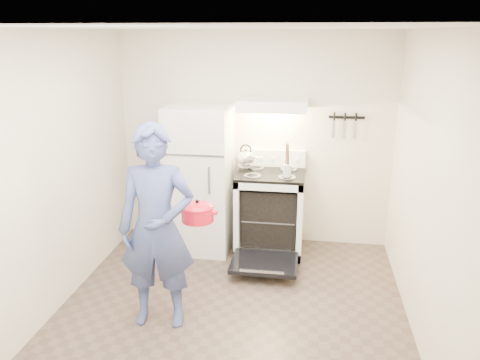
% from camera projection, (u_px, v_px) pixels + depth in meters
% --- Properties ---
extents(floor, '(3.60, 3.60, 0.00)m').
position_uv_depth(floor, '(229.00, 319.00, 4.21)').
color(floor, '#4F4337').
rests_on(floor, ground).
extents(back_wall, '(3.20, 0.02, 2.50)m').
position_uv_depth(back_wall, '(254.00, 140.00, 5.53)').
color(back_wall, beige).
rests_on(back_wall, ground).
extents(refrigerator, '(0.70, 0.70, 1.70)m').
position_uv_depth(refrigerator, '(201.00, 179.00, 5.40)').
color(refrigerator, white).
rests_on(refrigerator, floor).
extents(stove_body, '(0.76, 0.65, 0.92)m').
position_uv_depth(stove_body, '(270.00, 213.00, 5.43)').
color(stove_body, white).
rests_on(stove_body, floor).
extents(cooktop, '(0.76, 0.65, 0.03)m').
position_uv_depth(cooktop, '(271.00, 174.00, 5.29)').
color(cooktop, black).
rests_on(cooktop, stove_body).
extents(backsplash, '(0.76, 0.07, 0.20)m').
position_uv_depth(backsplash, '(273.00, 158.00, 5.52)').
color(backsplash, white).
rests_on(backsplash, cooktop).
extents(oven_door, '(0.70, 0.54, 0.04)m').
position_uv_depth(oven_door, '(264.00, 263.00, 4.97)').
color(oven_door, black).
rests_on(oven_door, floor).
extents(oven_rack, '(0.60, 0.52, 0.01)m').
position_uv_depth(oven_rack, '(270.00, 215.00, 5.43)').
color(oven_rack, slate).
rests_on(oven_rack, stove_body).
extents(range_hood, '(0.76, 0.50, 0.12)m').
position_uv_depth(range_hood, '(273.00, 105.00, 5.12)').
color(range_hood, white).
rests_on(range_hood, back_wall).
extents(knife_strip, '(0.40, 0.02, 0.03)m').
position_uv_depth(knife_strip, '(347.00, 117.00, 5.27)').
color(knife_strip, black).
rests_on(knife_strip, back_wall).
extents(pizza_stone, '(0.35, 0.35, 0.02)m').
position_uv_depth(pizza_stone, '(270.00, 213.00, 5.46)').
color(pizza_stone, '#8C7050').
rests_on(pizza_stone, oven_rack).
extents(tea_kettle, '(0.24, 0.20, 0.30)m').
position_uv_depth(tea_kettle, '(246.00, 157.00, 5.37)').
color(tea_kettle, silver).
rests_on(tea_kettle, cooktop).
extents(utensil_jar, '(0.10, 0.10, 0.13)m').
position_uv_depth(utensil_jar, '(287.00, 170.00, 5.03)').
color(utensil_jar, silver).
rests_on(utensil_jar, cooktop).
extents(person, '(0.69, 0.50, 1.79)m').
position_uv_depth(person, '(157.00, 228.00, 3.93)').
color(person, navy).
rests_on(person, floor).
extents(dutch_oven, '(0.36, 0.29, 0.23)m').
position_uv_depth(dutch_oven, '(198.00, 214.00, 4.19)').
color(dutch_oven, red).
rests_on(dutch_oven, person).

